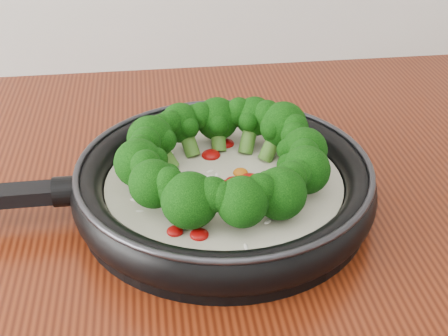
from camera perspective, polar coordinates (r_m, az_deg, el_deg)
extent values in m
cylinder|color=black|center=(0.68, 0.00, -3.16)|extent=(0.32, 0.32, 0.01)
torus|color=black|center=(0.66, 0.00, -1.44)|extent=(0.33, 0.33, 0.03)
torus|color=#2D2D33|center=(0.65, 0.00, 0.21)|extent=(0.32, 0.32, 0.01)
cylinder|color=black|center=(0.66, -14.51, -2.12)|extent=(0.03, 0.03, 0.03)
cylinder|color=beige|center=(0.67, 0.00, -1.95)|extent=(0.26, 0.26, 0.02)
ellipsoid|color=#A10807|center=(0.65, -0.09, -1.78)|extent=(0.02, 0.02, 0.01)
ellipsoid|color=#A10807|center=(0.58, -2.34, -6.31)|extent=(0.03, 0.03, 0.01)
ellipsoid|color=orange|center=(0.65, -1.27, -1.60)|extent=(0.03, 0.03, 0.01)
ellipsoid|color=#A10807|center=(0.70, -1.24, 1.22)|extent=(0.03, 0.03, 0.01)
ellipsoid|color=#A10807|center=(0.65, -0.07, -1.82)|extent=(0.03, 0.03, 0.01)
ellipsoid|color=orange|center=(0.63, 4.80, -3.06)|extent=(0.02, 0.02, 0.01)
ellipsoid|color=#A10807|center=(0.59, -4.65, -5.98)|extent=(0.02, 0.02, 0.01)
ellipsoid|color=#A10807|center=(0.66, 0.87, -1.29)|extent=(0.02, 0.02, 0.01)
ellipsoid|color=orange|center=(0.63, 3.49, -3.04)|extent=(0.02, 0.02, 0.01)
ellipsoid|color=#A10807|center=(0.65, 0.34, -1.88)|extent=(0.02, 0.02, 0.01)
ellipsoid|color=#A10807|center=(0.65, 6.18, -1.65)|extent=(0.03, 0.03, 0.01)
ellipsoid|color=orange|center=(0.67, 1.57, -0.44)|extent=(0.02, 0.02, 0.01)
ellipsoid|color=#A10807|center=(0.70, 7.91, 0.61)|extent=(0.03, 0.03, 0.01)
ellipsoid|color=#A10807|center=(0.66, 2.48, -1.17)|extent=(0.03, 0.03, 0.01)
ellipsoid|color=orange|center=(0.63, 2.64, -2.66)|extent=(0.03, 0.03, 0.01)
ellipsoid|color=#A10807|center=(0.73, 0.19, 2.31)|extent=(0.03, 0.03, 0.01)
ellipsoid|color=white|center=(0.67, -0.81, -0.87)|extent=(0.01, 0.01, 0.00)
ellipsoid|color=white|center=(0.64, -8.48, -3.04)|extent=(0.01, 0.01, 0.00)
ellipsoid|color=white|center=(0.68, -1.33, -0.35)|extent=(0.01, 0.01, 0.00)
ellipsoid|color=white|center=(0.75, -1.13, 3.24)|extent=(0.01, 0.01, 0.00)
ellipsoid|color=white|center=(0.66, -1.62, -0.90)|extent=(0.01, 0.01, 0.00)
ellipsoid|color=white|center=(0.67, -0.66, -0.69)|extent=(0.00, 0.01, 0.00)
ellipsoid|color=white|center=(0.71, -5.15, 1.39)|extent=(0.01, 0.01, 0.00)
ellipsoid|color=white|center=(0.62, -7.95, -4.11)|extent=(0.01, 0.01, 0.00)
ellipsoid|color=white|center=(0.73, 3.98, 2.14)|extent=(0.01, 0.01, 0.00)
ellipsoid|color=white|center=(0.68, 5.37, -0.40)|extent=(0.01, 0.01, 0.00)
ellipsoid|color=white|center=(0.64, 1.18, -2.49)|extent=(0.01, 0.01, 0.00)
ellipsoid|color=white|center=(0.67, -1.27, -0.89)|extent=(0.01, 0.01, 0.00)
ellipsoid|color=white|center=(0.67, 2.18, -0.79)|extent=(0.01, 0.01, 0.00)
ellipsoid|color=white|center=(0.65, -1.97, -1.72)|extent=(0.01, 0.01, 0.00)
ellipsoid|color=white|center=(0.60, 1.59, -4.75)|extent=(0.01, 0.01, 0.00)
ellipsoid|color=white|center=(0.71, 7.11, 1.34)|extent=(0.01, 0.01, 0.00)
ellipsoid|color=white|center=(0.65, -0.03, -1.52)|extent=(0.01, 0.01, 0.00)
ellipsoid|color=white|center=(0.73, 5.33, 2.00)|extent=(0.01, 0.01, 0.00)
ellipsoid|color=white|center=(0.57, 2.09, -7.46)|extent=(0.00, 0.01, 0.00)
ellipsoid|color=white|center=(0.71, -2.91, 1.53)|extent=(0.01, 0.00, 0.00)
ellipsoid|color=white|center=(0.60, 4.18, -5.06)|extent=(0.01, 0.01, 0.00)
cylinder|color=#53882C|center=(0.67, 6.09, 0.31)|extent=(0.03, 0.02, 0.04)
sphere|color=black|center=(0.66, 7.59, 1.68)|extent=(0.05, 0.05, 0.05)
sphere|color=black|center=(0.67, 6.72, 3.04)|extent=(0.03, 0.03, 0.03)
sphere|color=black|center=(0.64, 7.72, 1.28)|extent=(0.03, 0.03, 0.03)
sphere|color=black|center=(0.66, 6.07, 1.71)|extent=(0.03, 0.03, 0.03)
cylinder|color=#53882C|center=(0.70, 4.49, 2.14)|extent=(0.04, 0.03, 0.04)
sphere|color=black|center=(0.70, 5.62, 4.04)|extent=(0.06, 0.06, 0.05)
sphere|color=black|center=(0.70, 4.09, 5.06)|extent=(0.03, 0.03, 0.03)
sphere|color=black|center=(0.68, 6.67, 3.79)|extent=(0.03, 0.03, 0.03)
sphere|color=black|center=(0.69, 4.58, 3.72)|extent=(0.03, 0.03, 0.03)
cylinder|color=#53882C|center=(0.71, 2.33, 2.87)|extent=(0.03, 0.04, 0.04)
sphere|color=black|center=(0.72, 2.91, 4.90)|extent=(0.05, 0.05, 0.05)
sphere|color=black|center=(0.71, 1.42, 5.53)|extent=(0.03, 0.03, 0.03)
sphere|color=black|center=(0.71, 4.14, 4.94)|extent=(0.03, 0.03, 0.03)
sphere|color=black|center=(0.70, 2.38, 4.42)|extent=(0.02, 0.02, 0.02)
cylinder|color=#53882C|center=(0.72, -0.53, 2.84)|extent=(0.02, 0.03, 0.04)
sphere|color=black|center=(0.72, -0.65, 4.68)|extent=(0.05, 0.05, 0.05)
sphere|color=black|center=(0.71, -2.17, 4.97)|extent=(0.03, 0.03, 0.03)
sphere|color=black|center=(0.72, 0.92, 5.03)|extent=(0.03, 0.03, 0.03)
sphere|color=black|center=(0.71, -0.53, 4.15)|extent=(0.03, 0.03, 0.03)
cylinder|color=#53882C|center=(0.71, -3.33, 2.44)|extent=(0.03, 0.04, 0.04)
sphere|color=black|center=(0.71, -4.12, 4.28)|extent=(0.05, 0.05, 0.05)
sphere|color=black|center=(0.69, -5.14, 4.29)|extent=(0.03, 0.03, 0.03)
sphere|color=black|center=(0.71, -2.75, 4.97)|extent=(0.03, 0.03, 0.03)
sphere|color=black|center=(0.70, -3.35, 3.86)|extent=(0.02, 0.02, 0.02)
cylinder|color=#53882C|center=(0.68, -5.58, 1.14)|extent=(0.04, 0.03, 0.04)
sphere|color=black|center=(0.68, -6.95, 2.73)|extent=(0.05, 0.05, 0.05)
sphere|color=black|center=(0.66, -7.38, 2.47)|extent=(0.03, 0.03, 0.03)
sphere|color=black|center=(0.69, -5.88, 3.85)|extent=(0.03, 0.03, 0.03)
sphere|color=black|center=(0.67, -5.60, 2.59)|extent=(0.03, 0.03, 0.03)
cylinder|color=#53882C|center=(0.64, -6.35, -0.79)|extent=(0.04, 0.02, 0.04)
sphere|color=black|center=(0.63, -8.08, 0.47)|extent=(0.05, 0.05, 0.05)
sphere|color=black|center=(0.61, -7.39, 0.26)|extent=(0.03, 0.03, 0.03)
sphere|color=black|center=(0.65, -7.92, 1.84)|extent=(0.03, 0.03, 0.03)
sphere|color=black|center=(0.63, -6.45, 0.81)|extent=(0.03, 0.03, 0.03)
cylinder|color=#53882C|center=(0.62, -5.18, -2.37)|extent=(0.04, 0.03, 0.04)
sphere|color=black|center=(0.60, -6.68, -1.49)|extent=(0.05, 0.05, 0.05)
sphere|color=black|center=(0.58, -5.21, -1.37)|extent=(0.03, 0.03, 0.03)
sphere|color=black|center=(0.61, -7.39, -0.14)|extent=(0.03, 0.03, 0.03)
sphere|color=black|center=(0.60, -5.27, -0.71)|extent=(0.02, 0.02, 0.02)
cylinder|color=#53882C|center=(0.60, -2.53, -3.56)|extent=(0.03, 0.04, 0.04)
sphere|color=black|center=(0.58, -3.25, -3.07)|extent=(0.06, 0.06, 0.06)
sphere|color=black|center=(0.57, -1.09, -2.52)|extent=(0.04, 0.04, 0.03)
sphere|color=black|center=(0.58, -4.98, -1.93)|extent=(0.03, 0.03, 0.03)
sphere|color=black|center=(0.59, -2.52, -1.96)|extent=(0.03, 0.03, 0.03)
cylinder|color=#53882C|center=(0.59, 1.33, -3.71)|extent=(0.02, 0.03, 0.04)
sphere|color=black|center=(0.57, 1.73, -3.22)|extent=(0.05, 0.05, 0.05)
sphere|color=black|center=(0.57, 3.45, -2.00)|extent=(0.03, 0.03, 0.03)
sphere|color=black|center=(0.57, -0.20, -2.69)|extent=(0.03, 0.03, 0.03)
sphere|color=black|center=(0.58, 1.35, -2.04)|extent=(0.03, 0.03, 0.02)
cylinder|color=#53882C|center=(0.61, 4.17, -3.02)|extent=(0.03, 0.04, 0.03)
sphere|color=black|center=(0.59, 5.31, -2.40)|extent=(0.05, 0.05, 0.05)
sphere|color=black|center=(0.60, 6.33, -0.85)|extent=(0.03, 0.03, 0.03)
sphere|color=black|center=(0.58, 3.62, -2.41)|extent=(0.03, 0.03, 0.03)
sphere|color=black|center=(0.60, 4.13, -1.48)|extent=(0.03, 0.03, 0.03)
cylinder|color=#53882C|center=(0.64, 6.13, -1.25)|extent=(0.04, 0.03, 0.04)
sphere|color=black|center=(0.63, 7.74, -0.18)|extent=(0.05, 0.05, 0.05)
sphere|color=black|center=(0.64, 7.61, 1.38)|extent=(0.03, 0.03, 0.03)
sphere|color=black|center=(0.61, 7.04, -0.53)|extent=(0.03, 0.03, 0.03)
sphere|color=black|center=(0.63, 6.13, 0.25)|extent=(0.03, 0.03, 0.03)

